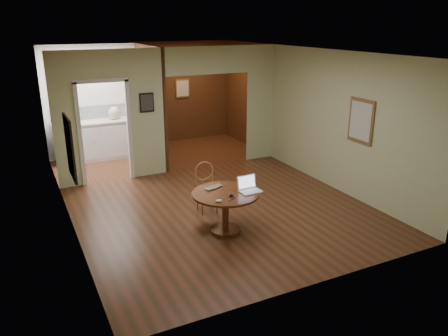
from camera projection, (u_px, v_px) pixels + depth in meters
name	position (u px, v px, depth m)	size (l,w,h in m)	color
floor	(226.00, 212.00, 7.72)	(5.00, 5.00, 0.00)	#432713
room_shell	(145.00, 112.00, 9.74)	(5.20, 7.50, 5.00)	white
dining_table	(225.00, 203.00, 6.88)	(1.06, 1.06, 0.66)	#5D2817
chair	(206.00, 184.00, 7.64)	(0.41, 0.41, 0.89)	olive
open_laptop	(249.00, 187.00, 6.88)	(0.34, 0.30, 0.23)	silver
closed_laptop	(216.00, 188.00, 6.97)	(0.32, 0.21, 0.03)	silver
mouse	(219.00, 201.00, 6.45)	(0.11, 0.06, 0.04)	silver
wine_glass	(231.00, 194.00, 6.64)	(0.09, 0.09, 0.10)	white
pen	(232.00, 199.00, 6.55)	(0.01, 0.01, 0.14)	#0D0F5B
kitchen_cabinet	(99.00, 140.00, 10.57)	(2.06, 0.60, 0.94)	white
grocery_bag	(114.00, 113.00, 10.55)	(0.30, 0.26, 0.30)	#BDAC8A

